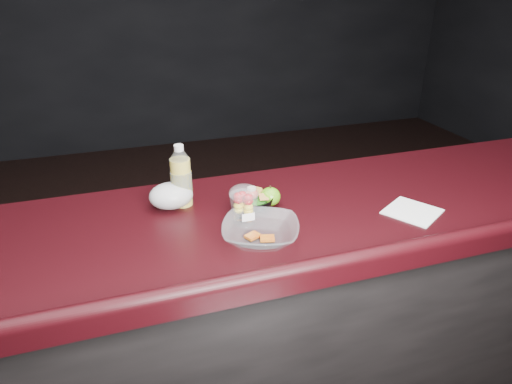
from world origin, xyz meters
TOP-DOWN VIEW (x-y plane):
  - counter at (0.00, 0.30)m, footprint 4.06×0.71m
  - lemonade_bottle at (-0.22, 0.46)m, footprint 0.07×0.07m
  - fruit_cup at (-0.06, 0.26)m, footprint 0.09×0.09m
  - green_apple at (0.07, 0.36)m, footprint 0.07×0.07m
  - plastic_bag at (-0.25, 0.45)m, footprint 0.15×0.12m
  - snack_bowl at (0.00, 0.35)m, footprint 0.17×0.17m
  - takeout_bowl at (-0.04, 0.15)m, footprint 0.30×0.30m
  - paper_napkin at (0.50, 0.16)m, footprint 0.22×0.22m

SIDE VIEW (x-z plane):
  - counter at x=0.00m, z-range 0.00..1.02m
  - paper_napkin at x=0.50m, z-range 1.02..1.02m
  - snack_bowl at x=0.00m, z-range 1.01..1.08m
  - takeout_bowl at x=-0.04m, z-range 1.02..1.08m
  - green_apple at x=0.07m, z-range 1.02..1.09m
  - plastic_bag at x=-0.25m, z-range 1.01..1.12m
  - fruit_cup at x=-0.06m, z-range 1.02..1.15m
  - lemonade_bottle at x=-0.22m, z-range 1.00..1.22m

